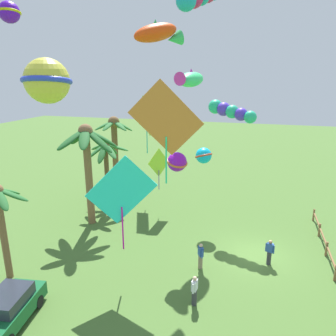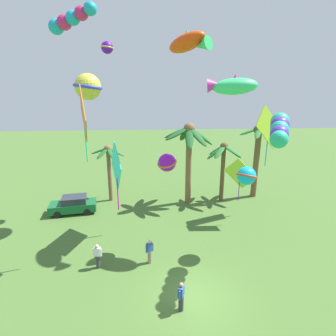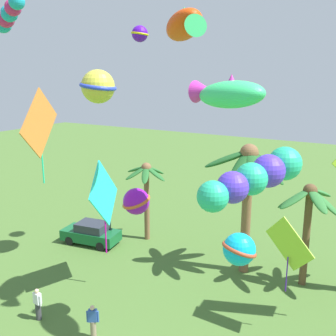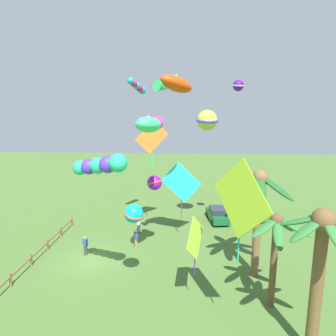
{
  "view_description": "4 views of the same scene",
  "coord_description": "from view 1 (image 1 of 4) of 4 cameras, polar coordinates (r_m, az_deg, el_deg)",
  "views": [
    {
      "loc": [
        -18.32,
        0.49,
        10.8
      ],
      "look_at": [
        -0.41,
        5.61,
        5.4
      ],
      "focal_mm": 33.76,
      "sensor_mm": 36.0,
      "label": 1
    },
    {
      "loc": [
        -2.12,
        -11.3,
        10.48
      ],
      "look_at": [
        -0.92,
        6.2,
        5.26
      ],
      "focal_mm": 28.51,
      "sensor_mm": 36.0,
      "label": 2
    },
    {
      "loc": [
        8.08,
        -8.21,
        11.34
      ],
      "look_at": [
        -0.78,
        7.07,
        7.06
      ],
      "focal_mm": 41.83,
      "sensor_mm": 36.0,
      "label": 3
    },
    {
      "loc": [
        20.62,
        7.29,
        11.38
      ],
      "look_at": [
        -1.55,
        5.89,
        7.09
      ],
      "focal_mm": 31.16,
      "sensor_mm": 36.0,
      "label": 4
    }
  ],
  "objects": [
    {
      "name": "spectator_0",
      "position": [
        19.08,
        5.9,
        -15.48
      ],
      "size": [
        0.49,
        0.39,
        1.59
      ],
      "color": "gray",
      "rests_on": "ground"
    },
    {
      "name": "palm_tree_2",
      "position": [
        23.45,
        -14.45,
        3.29
      ],
      "size": [
        4.61,
        4.44,
        7.61
      ],
      "color": "brown",
      "rests_on": "ground"
    },
    {
      "name": "kite_diamond_1",
      "position": [
        27.73,
        -3.88,
        9.14
      ],
      "size": [
        3.07,
        2.13,
        5.07
      ],
      "color": "#8DBD23"
    },
    {
      "name": "spectator_2",
      "position": [
        16.49,
        4.8,
        -21.16
      ],
      "size": [
        0.55,
        0.28,
        1.59
      ],
      "color": "#38383D",
      "rests_on": "ground"
    },
    {
      "name": "rail_fence",
      "position": [
        21.4,
        27.35,
        -14.31
      ],
      "size": [
        13.23,
        0.12,
        0.95
      ],
      "color": "brown",
      "rests_on": "ground"
    },
    {
      "name": "kite_ball_10",
      "position": [
        18.43,
        1.64,
        1.12
      ],
      "size": [
        1.76,
        1.76,
        1.14
      ],
      "color": "purple"
    },
    {
      "name": "kite_diamond_7",
      "position": [
        25.15,
        -1.68,
        0.85
      ],
      "size": [
        2.35,
        1.02,
        3.51
      ],
      "color": "#A8DF34"
    },
    {
      "name": "spectator_1",
      "position": [
        20.24,
        17.86,
        -14.25
      ],
      "size": [
        0.36,
        0.51,
        1.59
      ],
      "color": "#38383D",
      "rests_on": "ground"
    },
    {
      "name": "kite_diamond_4",
      "position": [
        13.14,
        -0.34,
        8.72
      ],
      "size": [
        0.97,
        3.04,
        4.41
      ],
      "color": "orange"
    },
    {
      "name": "kite_ball_6",
      "position": [
        17.35,
        -26.76,
        23.81
      ],
      "size": [
        1.33,
        1.33,
        0.94
      ],
      "color": "#5110C0"
    },
    {
      "name": "kite_ball_11",
      "position": [
        23.14,
        6.45,
        2.25
      ],
      "size": [
        1.79,
        1.79,
        1.17
      ],
      "color": "#0EB9EE"
    },
    {
      "name": "ground_plane",
      "position": [
        21.27,
        15.55,
        -15.0
      ],
      "size": [
        120.0,
        120.0,
        0.0
      ],
      "primitive_type": "plane",
      "color": "#476B2D"
    },
    {
      "name": "kite_tube_3",
      "position": [
        23.33,
        11.12,
        10.06
      ],
      "size": [
        2.19,
        3.53,
        1.49
      ],
      "color": "#23BF89"
    },
    {
      "name": "palm_tree_0",
      "position": [
        26.7,
        -11.11,
        1.97
      ],
      "size": [
        3.4,
        3.63,
        5.75
      ],
      "color": "brown",
      "rests_on": "ground"
    },
    {
      "name": "kite_diamond_8",
      "position": [
        16.22,
        -8.46,
        -4.28
      ],
      "size": [
        1.15,
        3.57,
        5.18
      ],
      "color": "#25E8DF"
    },
    {
      "name": "kite_fish_2",
      "position": [
        21.63,
        3.97,
        15.72
      ],
      "size": [
        3.18,
        1.93,
        1.28
      ],
      "color": "#39E379"
    },
    {
      "name": "parked_car_0",
      "position": [
        17.11,
        -26.93,
        -21.81
      ],
      "size": [
        4.11,
        2.26,
        1.51
      ],
      "color": "#145B2D",
      "rests_on": "ground"
    },
    {
      "name": "kite_ball_9",
      "position": [
        14.64,
        -21.01,
        14.46
      ],
      "size": [
        2.53,
        2.52,
        1.89
      ],
      "color": "gold"
    },
    {
      "name": "palm_tree_3",
      "position": [
        30.0,
        -9.65,
        5.18
      ],
      "size": [
        3.64,
        3.47,
        7.31
      ],
      "color": "brown",
      "rests_on": "ground"
    },
    {
      "name": "kite_fish_5",
      "position": [
        19.78,
        -1.77,
        23.14
      ],
      "size": [
        2.96,
        3.06,
        1.56
      ],
      "color": "#EC430D"
    }
  ]
}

